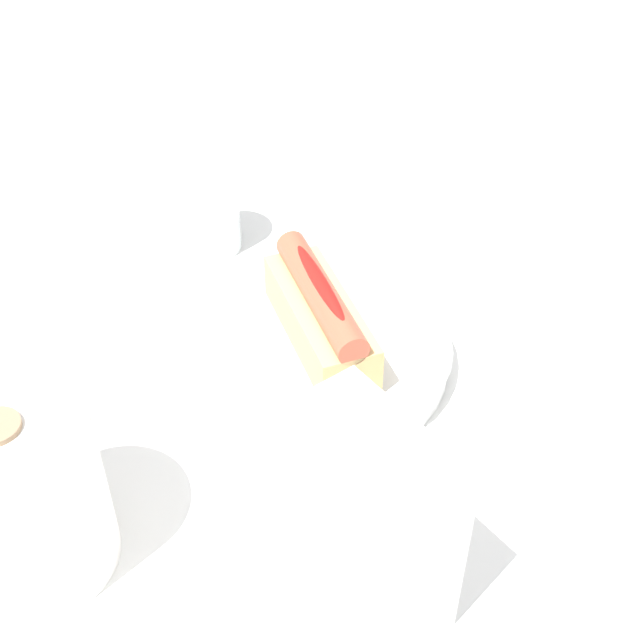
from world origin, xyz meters
TOP-DOWN VIEW (x-y plane):
  - ground_plane at (0.00, 0.00)m, footprint 2.40×2.40m
  - serving_bowl at (0.01, -0.01)m, footprint 0.23×0.23m
  - hotdog_front at (0.01, -0.01)m, footprint 0.16×0.09m
  - water_glass at (0.22, -0.03)m, footprint 0.07×0.07m
  - paper_towel_roll at (-0.02, 0.26)m, footprint 0.11×0.11m
  - napkin_box at (-0.18, 0.10)m, footprint 0.11×0.05m

SIDE VIEW (x-z plane):
  - ground_plane at x=0.00m, z-range 0.00..0.00m
  - serving_bowl at x=0.01m, z-range 0.00..0.03m
  - water_glass at x=0.22m, z-range 0.00..0.09m
  - hotdog_front at x=0.01m, z-range 0.03..0.09m
  - paper_towel_roll at x=-0.02m, z-range 0.00..0.13m
  - napkin_box at x=-0.18m, z-range 0.00..0.15m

